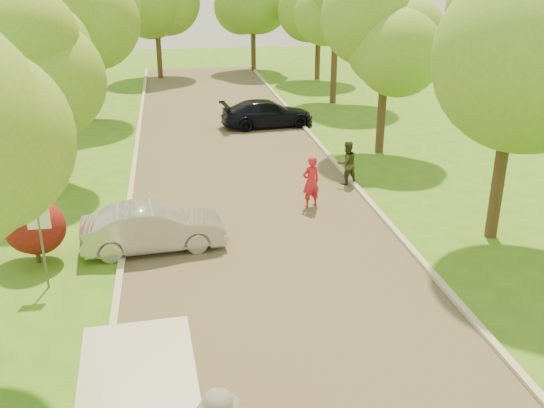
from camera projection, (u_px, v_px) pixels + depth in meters
ground at (307, 358)px, 12.60m from camera, size 100.00×100.00×0.00m
road at (253, 213)px, 19.92m from camera, size 8.00×60.00×0.01m
curb_left at (127, 219)px, 19.27m from camera, size 0.18×60.00×0.12m
curb_right at (371, 204)px, 20.54m from camera, size 0.18×60.00×0.12m
street_sign at (40, 231)px, 14.78m from camera, size 0.55×0.06×2.17m
red_shrub at (33, 226)px, 16.24m from camera, size 1.70×1.70×1.95m
tree_l_midb at (39, 59)px, 20.82m from camera, size 4.30×4.20×6.62m
tree_l_far at (83, 11)px, 29.72m from camera, size 4.92×4.80×7.79m
tree_r_mida at (525, 48)px, 16.23m from camera, size 5.13×5.00×7.95m
tree_r_midb at (391, 36)px, 24.65m from camera, size 4.51×4.40×7.01m
tree_bg_a at (58, 5)px, 36.73m from camera, size 5.12×5.00×7.72m
tree_bg_c at (159, 4)px, 41.44m from camera, size 4.92×4.80×7.33m
silver_sedan at (153, 228)px, 17.18m from camera, size 4.12×1.72×1.32m
dark_sedan at (267, 113)px, 30.23m from camera, size 4.78×2.33×1.34m
person_striped at (311, 182)px, 20.11m from camera, size 0.76×0.62×1.78m
person_olive at (347, 163)px, 22.23m from camera, size 0.92×0.80×1.64m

